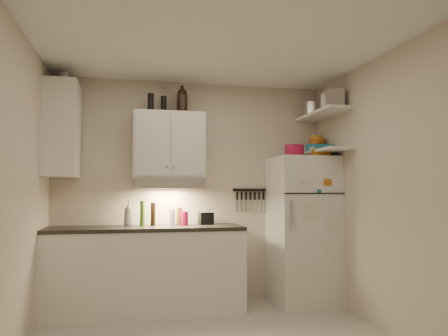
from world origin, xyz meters
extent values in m
cube|color=white|center=(0.00, 0.00, 2.61)|extent=(3.20, 3.00, 0.02)
cube|color=beige|center=(0.00, 1.51, 1.30)|extent=(3.20, 0.02, 2.60)
cube|color=beige|center=(-1.61, 0.00, 1.30)|extent=(0.02, 3.00, 2.60)
cube|color=beige|center=(1.61, 0.00, 1.30)|extent=(0.02, 3.00, 2.60)
cube|color=white|center=(-0.55, 1.20, 0.44)|extent=(2.10, 0.60, 0.88)
cube|color=#2A2824|center=(-0.55, 1.20, 0.90)|extent=(2.10, 0.62, 0.04)
cube|color=white|center=(-0.30, 1.33, 1.83)|extent=(0.80, 0.33, 0.75)
cube|color=white|center=(-1.44, 1.20, 1.95)|extent=(0.33, 0.55, 1.00)
cube|color=silver|center=(-0.30, 1.27, 1.39)|extent=(0.76, 0.46, 0.12)
cube|color=white|center=(1.25, 1.16, 0.85)|extent=(0.70, 0.68, 1.70)
cube|color=white|center=(1.45, 1.02, 2.20)|extent=(0.30, 0.95, 0.03)
cube|color=white|center=(1.45, 1.02, 1.76)|extent=(0.30, 0.95, 0.03)
cube|color=black|center=(0.70, 1.49, 1.32)|extent=(0.42, 0.02, 0.03)
cylinder|color=#9C123C|center=(1.10, 1.03, 1.76)|extent=(0.23, 0.23, 0.13)
cube|color=#BA6B17|center=(1.40, 1.01, 1.74)|extent=(0.24, 0.27, 0.08)
cylinder|color=silver|center=(1.34, 1.08, 1.76)|extent=(0.07, 0.07, 0.11)
cylinder|color=silver|center=(1.46, 1.32, 2.30)|extent=(0.32, 0.32, 0.17)
cube|color=#AAAAAD|center=(1.46, 0.87, 2.30)|extent=(0.23, 0.22, 0.18)
cube|color=#AAAAAD|center=(1.46, 0.78, 2.32)|extent=(0.24, 0.24, 0.20)
cylinder|color=teal|center=(1.46, 1.27, 1.82)|extent=(0.24, 0.24, 0.09)
cylinder|color=#BD4E11|center=(1.47, 1.23, 1.90)|extent=(0.19, 0.19, 0.06)
cylinder|color=#BA8920|center=(1.47, 1.23, 1.95)|extent=(0.15, 0.15, 0.05)
cylinder|color=teal|center=(1.50, 1.10, 1.81)|extent=(0.28, 0.28, 0.07)
cylinder|color=black|center=(-0.36, 1.34, 2.29)|extent=(0.07, 0.07, 0.19)
cylinder|color=black|center=(-0.51, 1.28, 2.30)|extent=(0.07, 0.07, 0.20)
cylinder|color=silver|center=(-1.44, 1.29, 2.52)|extent=(0.14, 0.14, 0.14)
imported|color=white|center=(-0.74, 1.30, 1.07)|extent=(0.14, 0.14, 0.30)
cylinder|color=brown|center=(-0.18, 1.33, 1.02)|extent=(0.07, 0.07, 0.20)
cylinder|color=#416D1B|center=(-0.59, 1.24, 1.06)|extent=(0.07, 0.07, 0.28)
cylinder|color=black|center=(-0.47, 1.28, 1.05)|extent=(0.07, 0.07, 0.26)
cylinder|color=silver|center=(-0.26, 1.25, 1.01)|extent=(0.07, 0.07, 0.19)
cylinder|color=#9C123C|center=(-0.12, 1.26, 1.00)|extent=(0.09, 0.09, 0.16)
cube|color=black|center=(0.13, 1.35, 0.99)|extent=(0.18, 0.14, 0.14)
camera|label=1|loc=(-0.75, -3.63, 1.29)|focal=35.00mm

